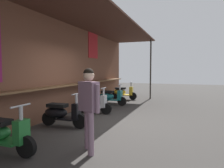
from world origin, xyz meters
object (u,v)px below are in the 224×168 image
Objects in this scene: scooter_yellow at (123,92)px; scooter_teal at (110,96)px; scooter_silver at (91,103)px; scooter_green at (2,133)px; scooter_black at (61,113)px; shopper_browsing at (89,101)px.

scooter_teal is at bearing -91.59° from scooter_yellow.
scooter_silver and scooter_teal have the same top height.
scooter_teal is at bearing 89.92° from scooter_green.
scooter_yellow is at bearing 88.34° from scooter_black.
scooter_black is 0.86× the size of shopper_browsing.
scooter_green is 3.90m from scooter_silver.
scooter_green is at bearing -91.32° from scooter_silver.
scooter_green is 1.00× the size of scooter_silver.
scooter_silver is at bearing 89.92° from scooter_green.
scooter_yellow is (5.79, 0.00, 0.00)m from scooter_black.
scooter_teal is (1.93, -0.00, 0.00)m from scooter_silver.
scooter_teal is 0.86× the size of shopper_browsing.
shopper_browsing reaches higher than scooter_green.
scooter_yellow is at bearing -145.46° from shopper_browsing.
scooter_black is 1.00× the size of scooter_teal.
scooter_green is 5.83m from scooter_teal.
shopper_browsing is at bearing -71.26° from scooter_teal.
scooter_teal is 5.44m from shopper_browsing.
scooter_silver is (1.93, 0.00, 0.00)m from scooter_black.
scooter_silver is 1.00× the size of scooter_teal.
scooter_green is 0.86× the size of shopper_browsing.
scooter_black is (1.97, -0.00, 0.00)m from scooter_green.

